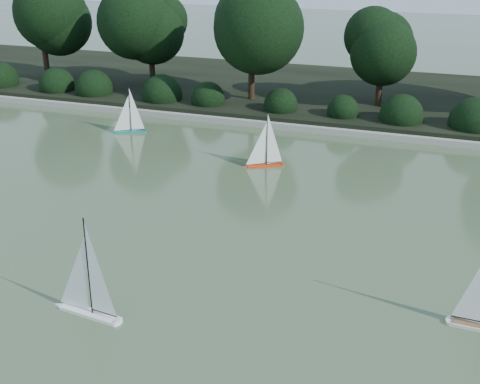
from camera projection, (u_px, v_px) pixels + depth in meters
The scene contains 8 objects.
ground at pixel (218, 299), 9.31m from camera, with size 80.00×80.00×0.00m, color #3D4E2E.
pond_coping at pixel (331, 130), 17.10m from camera, with size 40.00×0.35×0.18m, color gray.
far_bank at pixel (353, 96), 20.56m from camera, with size 40.00×8.00×0.30m, color black.
tree_line at pixel (393, 29), 17.85m from camera, with size 26.31×3.93×4.39m.
shrub_hedge at pixel (337, 110), 17.74m from camera, with size 29.10×1.10×1.10m.
sailboat_white_a at pixel (83, 298), 8.86m from camera, with size 1.25×0.33×1.69m.
sailboat_orange at pixel (262, 158), 14.59m from camera, with size 1.01×0.62×1.46m.
sailboat_teal at pixel (127, 125), 17.11m from camera, with size 1.00×0.56×1.42m.
Camera 1 is at (2.90, -7.37, 5.19)m, focal length 45.00 mm.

